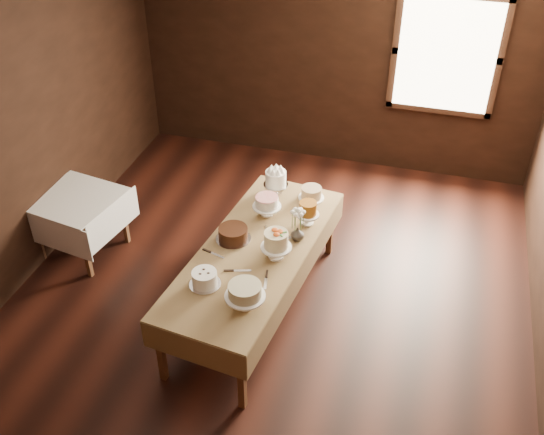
{
  "coord_description": "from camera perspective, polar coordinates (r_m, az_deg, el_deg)",
  "views": [
    {
      "loc": [
        1.3,
        -4.3,
        4.35
      ],
      "look_at": [
        0.0,
        0.2,
        0.95
      ],
      "focal_mm": 41.65,
      "sensor_mm": 36.0,
      "label": 1
    }
  ],
  "objects": [
    {
      "name": "cake_swirl",
      "position": [
        5.38,
        -6.11,
        -5.55
      ],
      "size": [
        0.27,
        0.27,
        0.14
      ],
      "color": "silver",
      "rests_on": "display_table"
    },
    {
      "name": "cake_flowers",
      "position": [
        5.6,
        0.37,
        -2.61
      ],
      "size": [
        0.28,
        0.28,
        0.28
      ],
      "color": "white",
      "rests_on": "display_table"
    },
    {
      "name": "cake_meringue",
      "position": [
        6.44,
        0.34,
        3.13
      ],
      "size": [
        0.25,
        0.25,
        0.27
      ],
      "color": "silver",
      "rests_on": "display_table"
    },
    {
      "name": "flower_vase",
      "position": [
        5.84,
        2.31,
        -1.49
      ],
      "size": [
        0.14,
        0.14,
        0.13
      ],
      "primitive_type": "imported",
      "rotation": [
        0.0,
        0.0,
        3.06
      ],
      "color": "#2D2823",
      "rests_on": "display_table"
    },
    {
      "name": "cake_speckled",
      "position": [
        6.41,
        3.58,
        2.2
      ],
      "size": [
        0.26,
        0.26,
        0.12
      ],
      "color": "white",
      "rests_on": "display_table"
    },
    {
      "name": "cake_cream",
      "position": [
        5.14,
        -2.45,
        -7.14
      ],
      "size": [
        0.39,
        0.39,
        0.24
      ],
      "color": "white",
      "rests_on": "display_table"
    },
    {
      "name": "cake_server_d",
      "position": [
        5.9,
        1.77,
        -1.78
      ],
      "size": [
        0.19,
        0.19,
        0.01
      ],
      "primitive_type": "cube",
      "rotation": [
        0.0,
        0.0,
        0.78
      ],
      "color": "silver",
      "rests_on": "display_table"
    },
    {
      "name": "side_table",
      "position": [
        6.87,
        -17.25,
        1.15
      ],
      "size": [
        0.94,
        0.94,
        0.69
      ],
      "rotation": [
        0.0,
        0.0,
        -0.17
      ],
      "color": "#4E2C17",
      "rests_on": "ground"
    },
    {
      "name": "cake_caramel",
      "position": [
        6.02,
        3.25,
        0.29
      ],
      "size": [
        0.22,
        0.22,
        0.26
      ],
      "color": "white",
      "rests_on": "display_table"
    },
    {
      "name": "cake_lattice",
      "position": [
        6.14,
        -0.47,
        0.98
      ],
      "size": [
        0.31,
        0.31,
        0.21
      ],
      "color": "white",
      "rests_on": "display_table"
    },
    {
      "name": "floor",
      "position": [
        6.26,
        -0.51,
        -8.1
      ],
      "size": [
        5.0,
        6.0,
        0.01
      ],
      "primitive_type": "cube",
      "color": "black",
      "rests_on": "ground"
    },
    {
      "name": "flower_bouquet",
      "position": [
        5.73,
        2.35,
        -0.02
      ],
      "size": [
        0.14,
        0.14,
        0.2
      ],
      "primitive_type": null,
      "color": "white",
      "rests_on": "flower_vase"
    },
    {
      "name": "ceiling",
      "position": [
        4.76,
        -0.7,
        16.93
      ],
      "size": [
        5.0,
        6.0,
        0.01
      ],
      "primitive_type": "cube",
      "color": "beige",
      "rests_on": "wall_back"
    },
    {
      "name": "cake_server_c",
      "position": [
        5.99,
        -0.46,
        -1.15
      ],
      "size": [
        0.13,
        0.23,
        0.01
      ],
      "primitive_type": "cube",
      "rotation": [
        0.0,
        0.0,
        2.03
      ],
      "color": "silver",
      "rests_on": "display_table"
    },
    {
      "name": "window",
      "position": [
        7.75,
        15.49,
        13.89
      ],
      "size": [
        1.1,
        0.05,
        1.3
      ],
      "primitive_type": "cube",
      "color": "#FFEABF",
      "rests_on": "wall_back"
    },
    {
      "name": "wall_left",
      "position": [
        6.46,
        -22.5,
        5.86
      ],
      "size": [
        0.02,
        6.0,
        2.8
      ],
      "primitive_type": "cube",
      "color": "black",
      "rests_on": "ground"
    },
    {
      "name": "display_table",
      "position": [
        5.8,
        -1.56,
        -3.31
      ],
      "size": [
        1.21,
        2.47,
        0.74
      ],
      "rotation": [
        0.0,
        0.0,
        -0.12
      ],
      "color": "#4E2C17",
      "rests_on": "ground"
    },
    {
      "name": "cake_server_a",
      "position": [
        5.54,
        -2.68,
        -4.81
      ],
      "size": [
        0.24,
        0.1,
        0.01
      ],
      "primitive_type": "cube",
      "rotation": [
        0.0,
        0.0,
        0.31
      ],
      "color": "silver",
      "rests_on": "display_table"
    },
    {
      "name": "cake_chocolate",
      "position": [
        5.85,
        -3.53,
        -1.51
      ],
      "size": [
        0.36,
        0.36,
        0.13
      ],
      "color": "silver",
      "rests_on": "display_table"
    },
    {
      "name": "cake_server_b",
      "position": [
        5.41,
        -0.59,
        -5.96
      ],
      "size": [
        0.07,
        0.24,
        0.01
      ],
      "primitive_type": "cube",
      "rotation": [
        0.0,
        0.0,
        -1.37
      ],
      "color": "silver",
      "rests_on": "display_table"
    },
    {
      "name": "cake_server_e",
      "position": [
        5.71,
        -4.95,
        -3.42
      ],
      "size": [
        0.24,
        0.09,
        0.01
      ],
      "primitive_type": "cube",
      "rotation": [
        0.0,
        0.0,
        -0.27
      ],
      "color": "silver",
      "rests_on": "display_table"
    },
    {
      "name": "wall_back",
      "position": [
        7.98,
        5.76,
        14.09
      ],
      "size": [
        5.0,
        0.02,
        2.8
      ],
      "primitive_type": "cube",
      "color": "black",
      "rests_on": "ground"
    }
  ]
}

